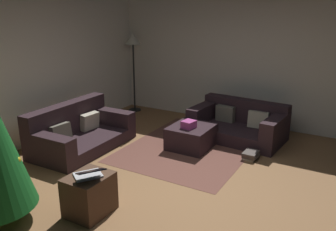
% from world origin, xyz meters
% --- Properties ---
extents(ground_plane, '(6.40, 6.40, 0.00)m').
position_xyz_m(ground_plane, '(0.00, 0.00, 0.00)').
color(ground_plane, brown).
extents(rear_partition, '(6.40, 0.12, 2.60)m').
position_xyz_m(rear_partition, '(0.00, 3.14, 1.30)').
color(rear_partition, silver).
rests_on(rear_partition, ground_plane).
extents(corner_partition, '(0.12, 6.40, 2.60)m').
position_xyz_m(corner_partition, '(3.14, 0.00, 1.30)').
color(corner_partition, silver).
rests_on(corner_partition, ground_plane).
extents(couch_left, '(1.80, 0.99, 0.75)m').
position_xyz_m(couch_left, '(0.39, 2.27, 0.27)').
color(couch_left, '#2D1E23').
rests_on(couch_left, ground_plane).
extents(couch_right, '(1.10, 1.71, 0.67)m').
position_xyz_m(couch_right, '(2.24, 0.02, 0.26)').
color(couch_right, '#2D1E23').
rests_on(couch_right, ground_plane).
extents(ottoman, '(0.76, 0.68, 0.39)m').
position_xyz_m(ottoman, '(1.37, 0.57, 0.19)').
color(ottoman, '#2D1E23').
rests_on(ottoman, ground_plane).
extents(gift_box, '(0.25, 0.22, 0.13)m').
position_xyz_m(gift_box, '(1.26, 0.57, 0.45)').
color(gift_box, '#B23F8C').
rests_on(gift_box, ottoman).
extents(tv_remote, '(0.10, 0.17, 0.02)m').
position_xyz_m(tv_remote, '(1.40, 0.67, 0.40)').
color(tv_remote, black).
rests_on(tv_remote, ottoman).
extents(side_table, '(0.52, 0.44, 0.48)m').
position_xyz_m(side_table, '(-1.06, 0.70, 0.24)').
color(side_table, '#4C3323').
rests_on(side_table, ground_plane).
extents(laptop, '(0.47, 0.49, 0.18)m').
position_xyz_m(laptop, '(-1.09, 0.65, 0.54)').
color(laptop, silver).
rests_on(laptop, side_table).
extents(book_stack, '(0.30, 0.24, 0.12)m').
position_xyz_m(book_stack, '(1.40, -0.47, 0.06)').
color(book_stack, beige).
rests_on(book_stack, ground_plane).
extents(corner_lamp, '(0.36, 0.36, 1.78)m').
position_xyz_m(corner_lamp, '(2.72, 2.72, 1.52)').
color(corner_lamp, black).
rests_on(corner_lamp, ground_plane).
extents(area_rug, '(2.60, 2.00, 0.01)m').
position_xyz_m(area_rug, '(1.37, 0.57, 0.00)').
color(area_rug, brown).
rests_on(area_rug, ground_plane).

